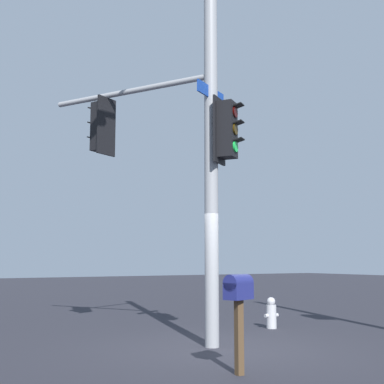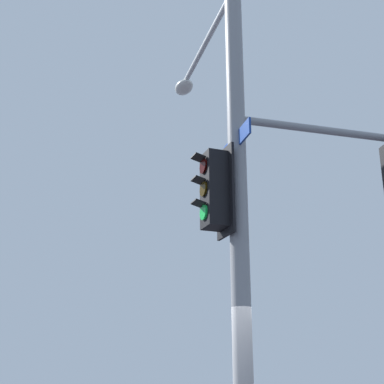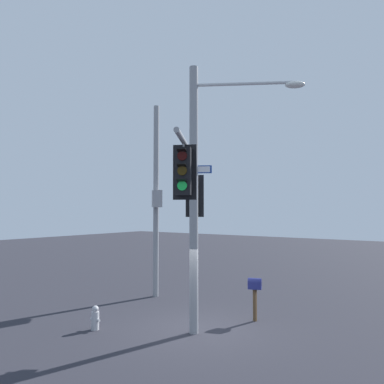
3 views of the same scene
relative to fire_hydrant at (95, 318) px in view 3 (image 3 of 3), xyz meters
The scene contains 5 objects.
ground_plane 3.15m from the fire_hydrant, 34.27° to the left, with size 80.00×80.00×0.00m, color #292931.
main_signal_pole_assembly 5.25m from the fire_hydrant, 21.04° to the left, with size 3.48×5.34×8.10m.
secondary_pole_assembly 5.97m from the fire_hydrant, 107.26° to the left, with size 0.70×0.68×8.24m.
fire_hydrant is the anchor object (origin of this frame).
mailbox 5.20m from the fire_hydrant, 45.43° to the left, with size 0.49×0.37×1.41m.
Camera 3 is at (6.57, -9.49, 3.65)m, focal length 34.79 mm.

